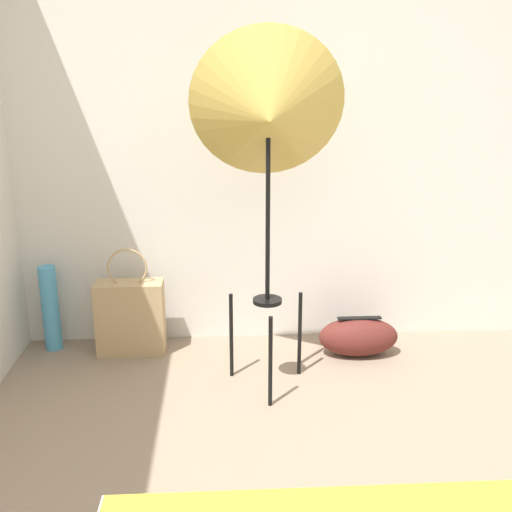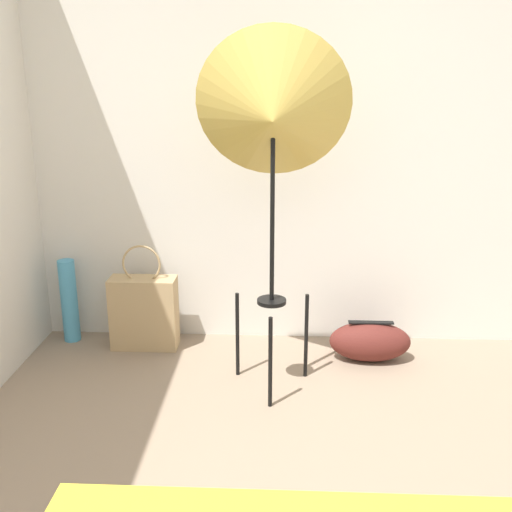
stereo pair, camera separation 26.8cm
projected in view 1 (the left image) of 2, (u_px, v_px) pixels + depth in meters
The scene contains 5 objects.
wall_back at pixel (265, 118), 3.33m from camera, with size 8.00×0.05×2.60m.
photo_umbrella at pixel (268, 115), 2.70m from camera, with size 0.73×0.44×1.75m.
tote_bag at pixel (130, 316), 3.39m from camera, with size 0.38×0.16×0.62m.
duffel_bag at pixel (358, 337), 3.39m from camera, with size 0.45×0.22×0.23m.
paper_roll at pixel (50, 308), 3.43m from camera, with size 0.10×0.10×0.50m.
Camera 1 is at (-0.24, -1.18, 1.52)m, focal length 42.00 mm.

